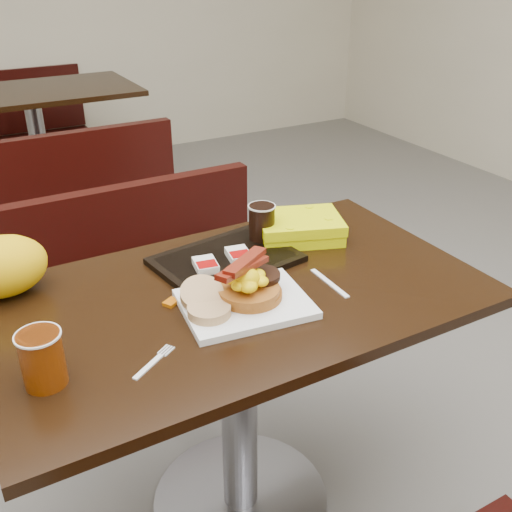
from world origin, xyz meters
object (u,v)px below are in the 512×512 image
coffee_cup_far (262,222)px  paper_bag (1,266)px  hashbrown_sleeve_right (239,255)px  clamshell (300,227)px  bench_far_n (20,128)px  hashbrown_sleeve_left (206,265)px  pancake_stack (250,291)px  tray (226,260)px  bench_near_n (150,297)px  platter (245,304)px  table_near (239,409)px  knife (329,283)px  table_far (40,152)px  coffee_cup_near (42,359)px  bench_far_s (69,191)px  fork (148,367)px

coffee_cup_far → paper_bag: 0.68m
hashbrown_sleeve_right → clamshell: bearing=24.5°
bench_far_n → hashbrown_sleeve_left: (-0.03, -3.18, 0.42)m
pancake_stack → tray: bearing=78.7°
bench_near_n → platter: platter is taller
bench_far_n → platter: platter is taller
table_near → knife: (0.22, -0.08, 0.38)m
bench_far_n → hashbrown_sleeve_left: hashbrown_sleeve_left is taller
table_far → hashbrown_sleeve_left: bearing=-90.7°
hashbrown_sleeve_right → coffee_cup_far: bearing=44.3°
table_far → knife: (0.22, -2.68, 0.38)m
coffee_cup_near → hashbrown_sleeve_left: 0.51m
bench_far_s → tray: 1.80m
pancake_stack → paper_bag: paper_bag is taller
bench_near_n → table_far: table_far is taller
coffee_cup_far → platter: bearing=-126.4°
table_near → coffee_cup_far: (0.18, 0.20, 0.44)m
coffee_cup_far → paper_bag: size_ratio=0.46×
table_far → hashbrown_sleeve_right: bearing=-88.4°
tray → knife: bearing=-60.4°
platter → tray: bearing=82.0°
table_near → hashbrown_sleeve_right: (0.07, 0.12, 0.40)m
platter → coffee_cup_near: 0.47m
fork → hashbrown_sleeve_left: bearing=14.9°
table_far → bench_far_n: size_ratio=1.20×
platter → clamshell: clamshell is taller
hashbrown_sleeve_left → hashbrown_sleeve_right: same height
fork → bench_near_n: bearing=38.5°
bench_near_n → fork: size_ratio=8.15×
platter → knife: size_ratio=1.87×
bench_near_n → coffee_cup_near: 1.05m
clamshell → knife: bearing=-86.4°
tray → coffee_cup_far: 0.16m
bench_far_n → fork: 3.51m
tray → clamshell: size_ratio=1.53×
fork → paper_bag: size_ratio=0.57×
coffee_cup_near → fork: (0.19, -0.05, -0.06)m
pancake_stack → clamshell: bearing=39.4°
platter → tray: size_ratio=0.81×
coffee_cup_near → knife: size_ratio=0.74×
table_near → table_far: same height
coffee_cup_near → fork: size_ratio=0.93×
table_near → clamshell: size_ratio=5.12×
bench_far_n → hashbrown_sleeve_right: bearing=-88.8°
pancake_stack → hashbrown_sleeve_right: pancake_stack is taller
coffee_cup_near → paper_bag: bearing=91.7°
bench_far_n → coffee_cup_far: (0.18, -3.10, 0.46)m
paper_bag → coffee_cup_far: bearing=-5.6°
coffee_cup_near → fork: bearing=-15.1°
table_far → paper_bag: (-0.49, -2.33, 0.45)m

